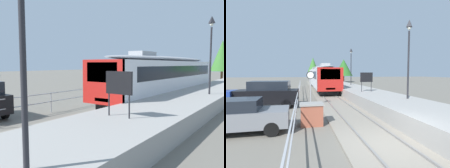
{
  "view_description": "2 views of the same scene",
  "coord_description": "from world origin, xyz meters",
  "views": [
    {
      "loc": [
        8.1,
        2.55,
        2.98
      ],
      "look_at": [
        0.0,
        13.85,
        1.8
      ],
      "focal_mm": 37.68,
      "sensor_mm": 36.0,
      "label": 1
    },
    {
      "loc": [
        -2.97,
        -5.84,
        2.69
      ],
      "look_at": [
        0.4,
        10.85,
        1.6
      ],
      "focal_mm": 28.64,
      "sensor_mm": 36.0,
      "label": 2
    }
  ],
  "objects": [
    {
      "name": "ground_plane",
      "position": [
        -3.0,
        22.0,
        0.0
      ],
      "size": [
        160.0,
        160.0,
        0.0
      ],
      "primitive_type": "plane",
      "color": "#6B665B"
    },
    {
      "name": "track_rails",
      "position": [
        0.0,
        22.0,
        0.03
      ],
      "size": [
        3.2,
        60.0,
        0.14
      ],
      "color": "gray",
      "rests_on": "ground"
    },
    {
      "name": "commuter_train",
      "position": [
        0.0,
        22.38,
        2.15
      ],
      "size": [
        2.82,
        19.29,
        3.74
      ],
      "color": "silver",
      "rests_on": "track_rails"
    },
    {
      "name": "station_platform",
      "position": [
        3.25,
        22.0,
        0.45
      ],
      "size": [
        3.9,
        60.0,
        0.9
      ],
      "primitive_type": "cube",
      "color": "#999691",
      "rests_on": "ground"
    },
    {
      "name": "platform_lamp_mid_platform",
      "position": [
        4.15,
        19.71,
        4.62
      ],
      "size": [
        0.34,
        0.34,
        5.35
      ],
      "color": "#232328",
      "rests_on": "station_platform"
    },
    {
      "name": "platform_notice_board",
      "position": [
        3.0,
        10.13,
        2.19
      ],
      "size": [
        1.2,
        0.08,
        1.8
      ],
      "color": "#232328",
      "rests_on": "station_platform"
    },
    {
      "name": "carpark_fence",
      "position": [
        -3.3,
        12.0,
        0.91
      ],
      "size": [
        0.06,
        36.06,
        1.25
      ],
      "color": "#9EA0A5",
      "rests_on": "ground"
    },
    {
      "name": "tree_behind_carpark",
      "position": [
        0.13,
        45.27,
        4.36
      ],
      "size": [
        3.72,
        3.72,
        6.94
      ],
      "color": "brown",
      "rests_on": "ground"
    }
  ]
}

